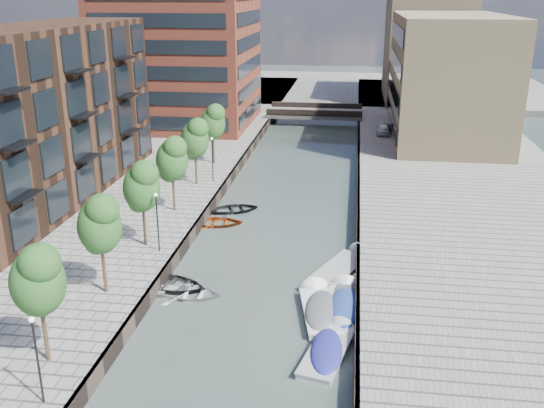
% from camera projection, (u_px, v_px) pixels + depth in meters
% --- Properties ---
extents(water, '(300.00, 300.00, 0.00)m').
position_uv_depth(water, '(291.00, 195.00, 55.19)').
color(water, '#38473F').
rests_on(water, ground).
extents(quay_right, '(20.00, 140.00, 1.00)m').
position_uv_depth(quay_right, '(472.00, 197.00, 52.98)').
color(quay_right, gray).
rests_on(quay_right, ground).
extents(quay_wall_left, '(0.25, 140.00, 1.00)m').
position_uv_depth(quay_wall_left, '(225.00, 187.00, 55.81)').
color(quay_wall_left, '#332823').
rests_on(quay_wall_left, ground).
extents(quay_wall_right, '(0.25, 140.00, 1.00)m').
position_uv_depth(quay_wall_right, '(358.00, 192.00, 54.25)').
color(quay_wall_right, '#332823').
rests_on(quay_wall_right, ground).
extents(far_closure, '(80.00, 40.00, 1.00)m').
position_uv_depth(far_closure, '(326.00, 89.00, 111.05)').
color(far_closure, gray).
rests_on(far_closure, ground).
extents(apartment_block, '(8.00, 38.00, 14.00)m').
position_uv_depth(apartment_block, '(15.00, 125.00, 45.74)').
color(apartment_block, '#311E13').
rests_on(apartment_block, quay_left).
extents(tower, '(18.00, 18.00, 30.00)m').
position_uv_depth(tower, '(178.00, 4.00, 75.37)').
color(tower, '#9C412D').
rests_on(tower, quay_left).
extents(tan_block_near, '(12.00, 25.00, 14.00)m').
position_uv_depth(tan_block_near, '(447.00, 77.00, 71.02)').
color(tan_block_near, tan).
rests_on(tan_block_near, quay_right).
extents(tan_block_far, '(12.00, 20.00, 16.00)m').
position_uv_depth(tan_block_far, '(425.00, 48.00, 94.96)').
color(tan_block_far, tan).
rests_on(tan_block_far, quay_right).
extents(bridge, '(13.00, 6.00, 1.30)m').
position_uv_depth(bridge, '(315.00, 113.00, 84.61)').
color(bridge, gray).
rests_on(bridge, ground).
extents(tree_1, '(2.50, 2.50, 5.95)m').
position_uv_depth(tree_1, '(37.00, 278.00, 27.43)').
color(tree_1, '#382619').
rests_on(tree_1, quay_left).
extents(tree_2, '(2.50, 2.50, 5.95)m').
position_uv_depth(tree_2, '(99.00, 222.00, 33.96)').
color(tree_2, '#382619').
rests_on(tree_2, quay_left).
extents(tree_3, '(2.50, 2.50, 5.95)m').
position_uv_depth(tree_3, '(141.00, 185.00, 40.50)').
color(tree_3, '#382619').
rests_on(tree_3, quay_left).
extents(tree_4, '(2.50, 2.50, 5.95)m').
position_uv_depth(tree_4, '(172.00, 158.00, 47.04)').
color(tree_4, '#382619').
rests_on(tree_4, quay_left).
extents(tree_5, '(2.50, 2.50, 5.95)m').
position_uv_depth(tree_5, '(195.00, 137.00, 53.57)').
color(tree_5, '#382619').
rests_on(tree_5, quay_left).
extents(tree_6, '(2.50, 2.50, 5.95)m').
position_uv_depth(tree_6, '(213.00, 121.00, 60.11)').
color(tree_6, '#382619').
rests_on(tree_6, quay_left).
extents(lamp_0, '(0.24, 0.24, 4.12)m').
position_uv_depth(lamp_0, '(36.00, 351.00, 25.06)').
color(lamp_0, black).
rests_on(lamp_0, quay_left).
extents(lamp_1, '(0.24, 0.24, 4.12)m').
position_uv_depth(lamp_1, '(157.00, 216.00, 40.00)').
color(lamp_1, black).
rests_on(lamp_1, quay_left).
extents(lamp_2, '(0.24, 0.24, 4.12)m').
position_uv_depth(lamp_2, '(212.00, 155.00, 54.94)').
color(lamp_2, black).
rests_on(lamp_2, quay_left).
extents(sloop_1, '(5.21, 4.22, 0.95)m').
position_uv_depth(sloop_1, '(173.00, 288.00, 37.94)').
color(sloop_1, '#252427').
rests_on(sloop_1, ground).
extents(sloop_2, '(4.47, 3.47, 0.85)m').
position_uv_depth(sloop_2, '(217.00, 225.00, 48.12)').
color(sloop_2, '#933A10').
rests_on(sloop_2, ground).
extents(sloop_3, '(4.14, 2.99, 0.85)m').
position_uv_depth(sloop_3, '(190.00, 296.00, 36.91)').
color(sloop_3, silver).
rests_on(sloop_3, ground).
extents(sloop_4, '(4.92, 4.27, 0.85)m').
position_uv_depth(sloop_4, '(235.00, 211.00, 51.09)').
color(sloop_4, black).
rests_on(sloop_4, ground).
extents(motorboat_0, '(2.89, 5.38, 1.71)m').
position_uv_depth(motorboat_0, '(329.00, 350.00, 31.04)').
color(motorboat_0, '#B1B2B0').
rests_on(motorboat_0, ground).
extents(motorboat_1, '(3.27, 4.85, 1.53)m').
position_uv_depth(motorboat_1, '(348.00, 296.00, 36.59)').
color(motorboat_1, silver).
rests_on(motorboat_1, ground).
extents(motorboat_2, '(4.14, 6.02, 1.91)m').
position_uv_depth(motorboat_2, '(345.00, 267.00, 40.49)').
color(motorboat_2, '#AEAEAC').
rests_on(motorboat_2, ground).
extents(motorboat_3, '(2.17, 5.81, 1.92)m').
position_uv_depth(motorboat_3, '(345.00, 307.00, 35.23)').
color(motorboat_3, silver).
rests_on(motorboat_3, ground).
extents(motorboat_4, '(2.94, 5.89, 1.88)m').
position_uv_depth(motorboat_4, '(320.00, 309.00, 34.97)').
color(motorboat_4, white).
rests_on(motorboat_4, ground).
extents(car, '(1.97, 4.15, 1.37)m').
position_uv_depth(car, '(384.00, 128.00, 73.70)').
color(car, '#B5B8BA').
rests_on(car, quay_right).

